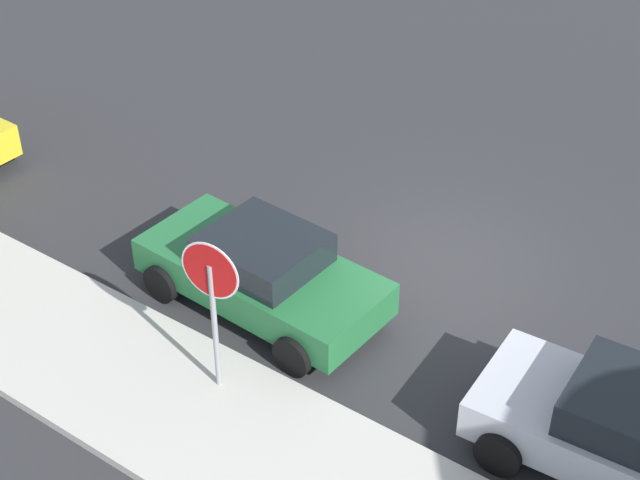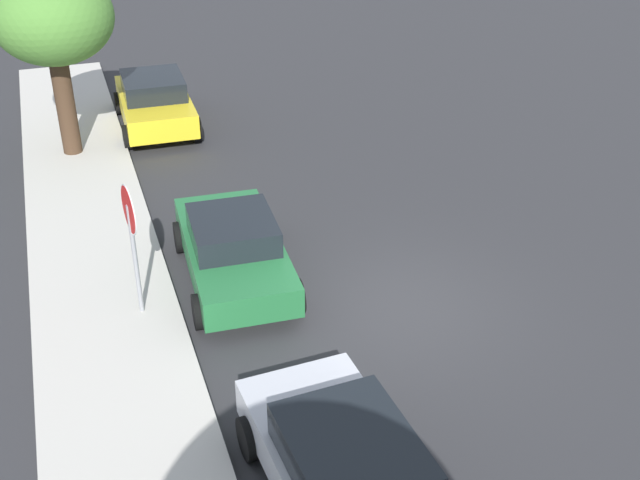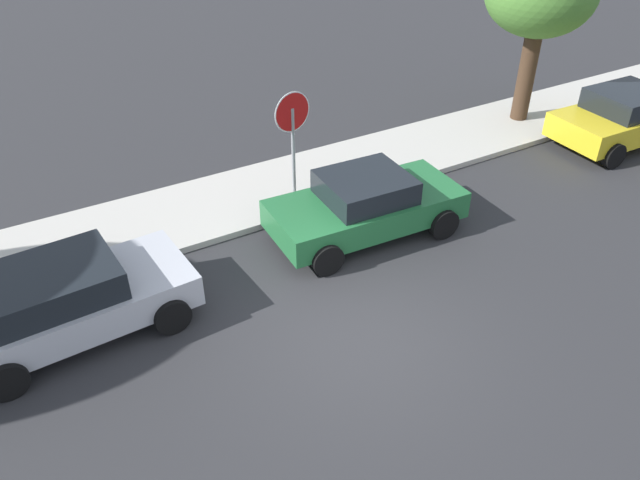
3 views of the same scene
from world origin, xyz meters
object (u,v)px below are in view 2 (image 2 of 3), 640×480
parked_car_silver (346,468)px  street_tree_mid_block (53,20)px  stop_sign (131,228)px  parked_car_yellow (155,101)px  parked_car_green (234,249)px

parked_car_silver → street_tree_mid_block: street_tree_mid_block is taller
parked_car_silver → street_tree_mid_block: bearing=11.4°
street_tree_mid_block → stop_sign: bearing=-175.1°
stop_sign → street_tree_mid_block: bearing=4.9°
parked_car_yellow → street_tree_mid_block: 3.82m
parked_car_green → street_tree_mid_block: 7.80m
parked_car_green → parked_car_silver: (-5.85, -0.06, 0.03)m
parked_car_silver → parked_car_yellow: 14.08m
stop_sign → parked_car_green: size_ratio=0.64×
stop_sign → parked_car_silver: 5.64m
stop_sign → street_tree_mid_block: (7.50, 0.64, 1.67)m
parked_car_green → street_tree_mid_block: bearing=20.0°
stop_sign → parked_car_yellow: (8.88, -1.64, -1.07)m
parked_car_green → parked_car_silver: 5.85m
parked_car_yellow → parked_car_green: bearing=-178.5°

